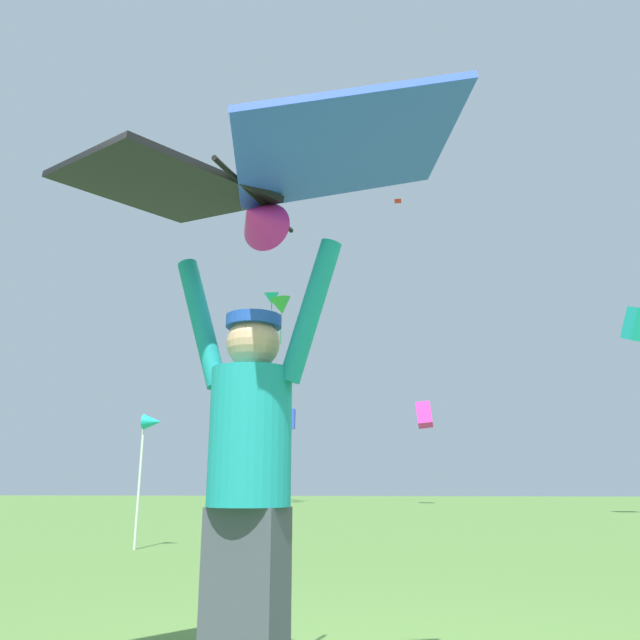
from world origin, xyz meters
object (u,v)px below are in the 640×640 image
(kite_flyer_person, at_px, (250,477))
(distant_kite_blue_mid_right, at_px, (289,419))
(held_stunt_kite, at_px, (249,179))
(distant_kite_teal_far_center, at_px, (272,299))
(distant_kite_teal_high_right, at_px, (639,325))
(distant_kite_purple_high_left, at_px, (256,198))
(marker_flag, at_px, (150,431))
(distant_kite_red_low_left, at_px, (398,201))
(distant_kite_magenta_mid_left, at_px, (424,415))
(distant_kite_green_overhead_distant, at_px, (281,306))

(kite_flyer_person, xyz_separation_m, distant_kite_blue_mid_right, (-5.87, 32.45, 3.75))
(held_stunt_kite, bearing_deg, distant_kite_teal_far_center, 102.18)
(distant_kite_teal_high_right, relative_size, distant_kite_teal_far_center, 0.58)
(distant_kite_purple_high_left, bearing_deg, distant_kite_teal_high_right, -38.51)
(distant_kite_blue_mid_right, height_order, distant_kite_teal_far_center, distant_kite_teal_far_center)
(distant_kite_blue_mid_right, relative_size, marker_flag, 0.58)
(distant_kite_red_low_left, xyz_separation_m, distant_kite_teal_high_right, (7.82, -14.73, -12.37))
(distant_kite_red_low_left, bearing_deg, marker_flag, -98.75)
(distant_kite_magenta_mid_left, height_order, distant_kite_red_low_left, distant_kite_red_low_left)
(distant_kite_teal_high_right, bearing_deg, held_stunt_kite, -114.93)
(distant_kite_teal_high_right, bearing_deg, distant_kite_teal_far_center, 136.09)
(distant_kite_green_overhead_distant, bearing_deg, marker_flag, -83.13)
(kite_flyer_person, distance_m, distant_kite_teal_high_right, 21.22)
(kite_flyer_person, bearing_deg, distant_kite_purple_high_left, 104.27)
(kite_flyer_person, relative_size, distant_kite_magenta_mid_left, 1.28)
(held_stunt_kite, height_order, distant_kite_red_low_left, distant_kite_red_low_left)
(distant_kite_magenta_mid_left, height_order, distant_kite_teal_high_right, distant_kite_teal_high_right)
(distant_kite_magenta_mid_left, bearing_deg, distant_kite_teal_high_right, -62.16)
(kite_flyer_person, height_order, distant_kite_green_overhead_distant, distant_kite_green_overhead_distant)
(distant_kite_magenta_mid_left, relative_size, distant_kite_purple_high_left, 0.95)
(distant_kite_magenta_mid_left, relative_size, distant_kite_red_low_left, 2.49)
(kite_flyer_person, xyz_separation_m, distant_kite_red_low_left, (0.87, 33.37, 17.62))
(distant_kite_green_overhead_distant, distance_m, distant_kite_blue_mid_right, 6.65)
(distant_kite_blue_mid_right, height_order, marker_flag, distant_kite_blue_mid_right)
(distant_kite_red_low_left, relative_size, distant_kite_teal_far_center, 0.25)
(kite_flyer_person, distance_m, distant_kite_green_overhead_distant, 33.79)
(distant_kite_purple_high_left, xyz_separation_m, distant_kite_red_low_left, (9.01, 1.35, -0.15))
(distant_kite_teal_far_center, bearing_deg, distant_kite_red_low_left, -5.21)
(held_stunt_kite, height_order, distant_kite_magenta_mid_left, distant_kite_magenta_mid_left)
(distant_kite_magenta_mid_left, xyz_separation_m, distant_kite_blue_mid_right, (-7.73, 0.89, -0.03))
(distant_kite_teal_high_right, xyz_separation_m, distant_kite_teal_far_center, (-16.09, 15.49, 6.38))
(distant_kite_purple_high_left, height_order, distant_kite_teal_high_right, distant_kite_purple_high_left)
(held_stunt_kite, relative_size, marker_flag, 1.02)
(held_stunt_kite, distance_m, distant_kite_blue_mid_right, 33.15)
(distant_kite_teal_high_right, bearing_deg, distant_kite_green_overhead_distant, 139.14)
(held_stunt_kite, height_order, distant_kite_green_overhead_distant, distant_kite_green_overhead_distant)
(held_stunt_kite, xyz_separation_m, distant_kite_red_low_left, (0.89, 33.46, 16.32))
(distant_kite_purple_high_left, bearing_deg, distant_kite_green_overhead_distant, -13.88)
(distant_kite_magenta_mid_left, xyz_separation_m, marker_flag, (-5.10, -24.95, -2.99))
(marker_flag, bearing_deg, kite_flyer_person, -63.85)
(distant_kite_teal_far_center, bearing_deg, distant_kite_blue_mid_right, -47.43)
(distant_kite_red_low_left, xyz_separation_m, distant_kite_blue_mid_right, (-6.74, -0.92, -13.87))
(distant_kite_blue_mid_right, distance_m, marker_flag, 26.13)
(held_stunt_kite, xyz_separation_m, marker_flag, (-3.23, 6.71, -0.51))
(distant_kite_green_overhead_distant, relative_size, distant_kite_teal_far_center, 1.21)
(kite_flyer_person, distance_m, held_stunt_kite, 1.30)
(distant_kite_magenta_mid_left, bearing_deg, distant_kite_purple_high_left, 177.38)
(distant_kite_green_overhead_distant, bearing_deg, distant_kite_blue_mid_right, 66.80)
(held_stunt_kite, xyz_separation_m, distant_kite_teal_far_center, (-7.38, 34.21, 10.34))
(kite_flyer_person, xyz_separation_m, distant_kite_purple_high_left, (-8.14, 32.02, 17.77))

